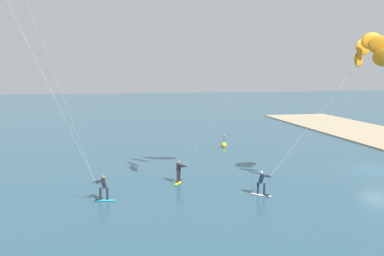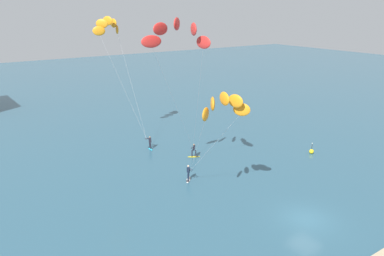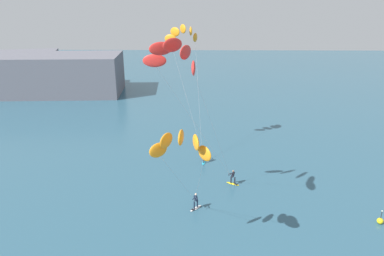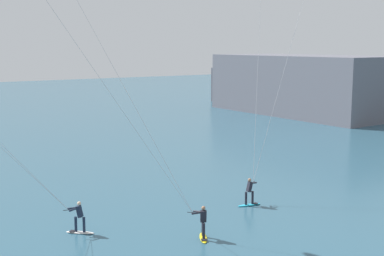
% 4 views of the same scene
% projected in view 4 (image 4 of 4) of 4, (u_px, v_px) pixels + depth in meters
% --- Properties ---
extents(distant_headland, '(34.98, 17.96, 8.07)m').
position_uv_depth(distant_headland, '(293.00, 86.00, 78.88)').
color(distant_headland, slate).
rests_on(distant_headland, ground).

